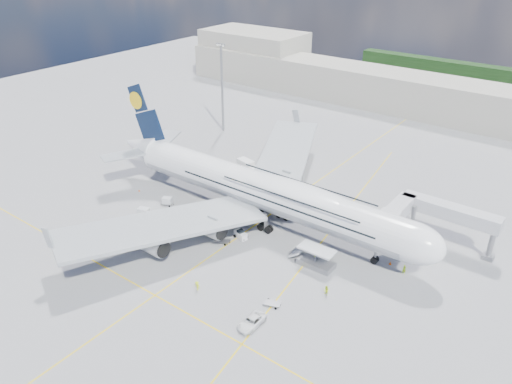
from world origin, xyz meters
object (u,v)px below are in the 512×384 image
Objects in this scene: jet_bridge at (428,213)px; cone_wing_right_inner at (150,240)px; airliner at (264,191)px; dolly_nose_far at (272,303)px; dolly_back at (167,201)px; cargo_loader at (315,260)px; crew_wing at (215,222)px; cone_nose at (390,263)px; dolly_row_b at (155,219)px; cone_wing_left_inner at (269,191)px; baggage_tug at (241,235)px; dolly_nose_near at (222,241)px; cone_wing_left_outer at (298,158)px; crew_van at (315,259)px; crew_tug at (197,286)px; catering_truck_inner at (247,168)px; catering_truck_outer at (279,156)px; service_van at (252,322)px; crew_loader at (326,291)px; cone_tail at (139,190)px; dolly_row_c at (160,243)px; cone_wing_right_outer at (83,252)px; dolly_row_a at (144,212)px; light_mast at (222,87)px.

jet_bridge reaches higher than cone_wing_right_inner.
dolly_nose_far is at bearing -51.01° from airliner.
dolly_back reaches higher than cone_wing_right_inner.
cargo_loader reaches higher than crew_wing.
cargo_loader reaches higher than cone_nose.
cone_wing_left_inner is at bearing 60.50° from dolly_row_b.
baggage_tug is 6.90m from crew_wing.
dolly_nose_near is 1.10× the size of baggage_tug.
dolly_nose_near is at bearing -77.66° from cone_wing_left_inner.
dolly_nose_far is 5.17× the size of cone_wing_left_outer.
crew_tug is at bearing 113.84° from crew_van.
crew_van is (-0.42, 14.14, 0.44)m from dolly_nose_far.
dolly_row_b is at bearing 149.73° from dolly_nose_far.
catering_truck_inner is 3.60× the size of crew_wing.
catering_truck_outer reaches higher than dolly_nose_far.
service_van is (33.86, -12.04, -0.28)m from dolly_row_b.
dolly_nose_far is at bearing -112.58° from jet_bridge.
catering_truck_inner reaches higher than cone_wing_right_inner.
baggage_tug is at bearing -87.44° from airliner.
dolly_nose_far is 9.28m from crew_loader.
cone_tail is at bearing -117.57° from cone_wing_left_outer.
dolly_row_c is 36.02m from catering_truck_inner.
service_van is (26.44, -6.23, -0.33)m from dolly_row_c.
cargo_loader is 42.85m from cone_wing_right_outer.
baggage_tug is at bearing 43.64° from dolly_nose_near.
crew_van is at bearing -145.99° from cone_nose.
airliner is 4.21× the size of jet_bridge.
dolly_row_a is 6.51m from dolly_back.
cone_wing_left_outer is (-15.48, 55.32, -0.58)m from crew_tug.
cargo_loader is 21.48m from crew_tug.
cone_wing_right_inner is (3.31, -34.95, -1.45)m from catering_truck_inner.
crew_wing is at bearing 143.15° from service_van.
catering_truck_inner reaches higher than dolly_row_b.
cone_wing_left_outer is at bearing 154.28° from jet_bridge.
catering_truck_inner is (-16.19, 15.56, -5.17)m from airliner.
light_mast is 8.12× the size of dolly_back.
dolly_row_a is 22.07m from baggage_tug.
dolly_nose_far is 20.34m from baggage_tug.
cone_nose reaches higher than dolly_nose_near.
light_mast is at bearing 116.12° from dolly_nose_far.
airliner is 23.54× the size of dolly_nose_near.
crew_loader is at bearing -109.09° from cone_nose.
catering_truck_outer is (25.98, -8.65, -11.62)m from light_mast.
crew_loader reaches higher than crew_van.
cone_nose is at bearing 33.23° from cone_wing_right_outer.
dolly_row_a is 1.94× the size of crew_wing.
service_van is (16.40, -18.04, -0.06)m from baggage_tug.
dolly_row_a is at bearing 144.77° from cone_wing_right_inner.
catering_truck_outer is 3.51× the size of crew_wing.
cone_nose reaches higher than cone_wing_right_inner.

